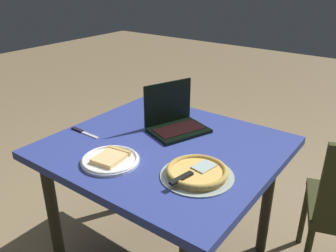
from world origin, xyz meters
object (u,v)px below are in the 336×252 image
Objects in this scene: dining_table at (165,160)px; pizza_plate at (111,159)px; laptop at (175,120)px; pizza_tray at (197,172)px; table_knife at (82,132)px.

pizza_plate reaches higher than dining_table.
laptop is 1.13× the size of pizza_tray.
table_knife is at bearing 159.11° from pizza_plate.
laptop is at bearing 86.26° from pizza_plate.
dining_table is 4.13× the size of pizza_plate.
pizza_tray is (0.35, -0.33, -0.04)m from laptop.
table_knife is at bearing -160.46° from dining_table.
table_knife is (-0.73, 0.00, -0.02)m from pizza_tray.
pizza_tray is (0.29, -0.16, 0.11)m from dining_table.
dining_table is 0.48m from table_knife.
table_knife is (-0.38, -0.33, -0.05)m from laptop.
laptop is 1.77× the size of table_knife.
laptop reaches higher than pizza_tray.
pizza_plate reaches higher than table_knife.
pizza_plate is 0.40m from pizza_tray.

